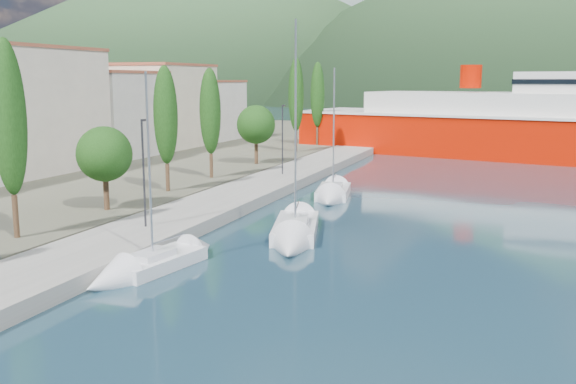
% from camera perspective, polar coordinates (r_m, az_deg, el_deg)
% --- Properties ---
extents(ground, '(1400.00, 1400.00, 0.00)m').
position_cam_1_polar(ground, '(136.21, 15.75, 5.77)').
color(ground, '#1D3A48').
extents(quay, '(5.00, 88.00, 0.80)m').
position_cam_1_polar(quay, '(46.80, -5.24, -0.71)').
color(quay, gray).
rests_on(quay, ground).
extents(town_buildings, '(9.20, 69.20, 11.30)m').
position_cam_1_polar(town_buildings, '(67.80, -19.12, 6.48)').
color(town_buildings, beige).
rests_on(town_buildings, land_strip).
extents(tree_row, '(3.84, 63.94, 10.85)m').
position_cam_1_polar(tree_row, '(54.37, -7.35, 6.52)').
color(tree_row, '#47301E').
rests_on(tree_row, land_strip).
extents(lamp_posts, '(0.15, 45.67, 6.06)m').
position_cam_1_polar(lamp_posts, '(36.40, -13.08, 1.90)').
color(lamp_posts, '#2D2D33').
rests_on(lamp_posts, quay).
extents(sailboat_near, '(3.27, 7.36, 10.22)m').
position_cam_1_polar(sailboat_near, '(30.59, -13.66, -6.92)').
color(sailboat_near, silver).
rests_on(sailboat_near, ground).
extents(sailboat_mid, '(4.80, 9.54, 13.27)m').
position_cam_1_polar(sailboat_mid, '(35.79, 0.44, -4.11)').
color(sailboat_mid, silver).
rests_on(sailboat_mid, ground).
extents(sailboat_far, '(3.68, 7.68, 10.84)m').
position_cam_1_polar(sailboat_far, '(48.61, 3.85, -0.40)').
color(sailboat_far, silver).
rests_on(sailboat_far, ground).
extents(ferry, '(58.54, 23.23, 11.37)m').
position_cam_1_polar(ferry, '(79.81, 21.37, 5.27)').
color(ferry, '#C31300').
rests_on(ferry, ground).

